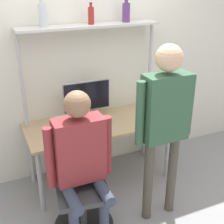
% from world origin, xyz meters
% --- Properties ---
extents(ground_plane, '(12.00, 12.00, 0.00)m').
position_xyz_m(ground_plane, '(0.00, 0.00, 0.00)').
color(ground_plane, gray).
extents(wall_back, '(8.00, 0.06, 2.70)m').
position_xyz_m(wall_back, '(0.00, 0.75, 1.35)').
color(wall_back, silver).
rests_on(wall_back, ground_plane).
extents(desk, '(1.60, 0.70, 0.72)m').
position_xyz_m(desk, '(0.00, 0.37, 0.64)').
color(desk, tan).
rests_on(desk, ground_plane).
extents(shelf_unit, '(1.52, 0.26, 1.76)m').
position_xyz_m(shelf_unit, '(0.00, 0.58, 1.47)').
color(shelf_unit, silver).
rests_on(shelf_unit, ground_plane).
extents(monitor, '(0.54, 0.24, 0.44)m').
position_xyz_m(monitor, '(-0.07, 0.54, 0.96)').
color(monitor, '#B7B7BC').
rests_on(monitor, desk).
extents(laptop, '(0.29, 0.21, 0.20)m').
position_xyz_m(laptop, '(-0.38, 0.23, 0.78)').
color(laptop, silver).
rests_on(laptop, desk).
extents(cell_phone, '(0.07, 0.15, 0.01)m').
position_xyz_m(cell_phone, '(-0.15, 0.21, 0.73)').
color(cell_phone, silver).
rests_on(cell_phone, desk).
extents(office_chair, '(0.56, 0.56, 0.92)m').
position_xyz_m(office_chair, '(-0.44, -0.30, 0.28)').
color(office_chair, black).
rests_on(office_chair, ground_plane).
extents(person_seated, '(0.60, 0.47, 1.39)m').
position_xyz_m(person_seated, '(-0.44, -0.34, 0.82)').
color(person_seated, '#38425B').
rests_on(person_seated, ground_plane).
extents(person_standing, '(0.58, 0.23, 1.72)m').
position_xyz_m(person_standing, '(0.32, -0.43, 1.11)').
color(person_standing, '#4C473D').
rests_on(person_standing, ground_plane).
extents(bottle_red, '(0.06, 0.06, 0.21)m').
position_xyz_m(bottle_red, '(0.02, 0.58, 1.85)').
color(bottle_red, maroon).
rests_on(bottle_red, shelf_unit).
extents(bottle_purple, '(0.08, 0.08, 0.25)m').
position_xyz_m(bottle_purple, '(0.42, 0.58, 1.86)').
color(bottle_purple, '#593372').
rests_on(bottle_purple, shelf_unit).
extents(bottle_clear, '(0.08, 0.08, 0.27)m').
position_xyz_m(bottle_clear, '(-0.48, 0.58, 1.87)').
color(bottle_clear, silver).
rests_on(bottle_clear, shelf_unit).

